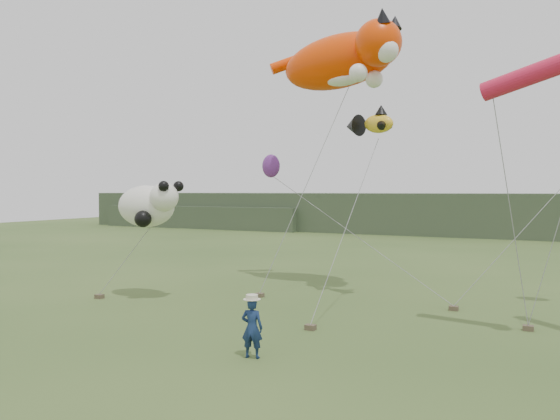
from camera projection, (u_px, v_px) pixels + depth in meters
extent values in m
plane|color=#385123|center=(277.00, 359.00, 13.79)|extent=(120.00, 120.00, 0.00)
cube|color=#2D3D28|center=(482.00, 214.00, 53.94)|extent=(90.00, 12.00, 4.00)
cube|color=#2D3D28|center=(212.00, 216.00, 64.71)|extent=(25.00, 8.00, 2.50)
imported|color=navy|center=(252.00, 328.00, 13.90)|extent=(0.63, 0.48, 1.54)
cube|color=brown|center=(260.00, 295.00, 21.90)|extent=(0.31, 0.25, 0.16)
cube|color=brown|center=(310.00, 327.00, 16.73)|extent=(0.31, 0.25, 0.16)
cube|color=brown|center=(528.00, 328.00, 16.63)|extent=(0.31, 0.25, 0.16)
cube|color=brown|center=(99.00, 296.00, 21.61)|extent=(0.31, 0.25, 0.16)
cube|color=brown|center=(454.00, 308.00, 19.44)|extent=(0.31, 0.25, 0.16)
ellipsoid|color=#EE3800|center=(338.00, 62.00, 23.87)|extent=(5.34, 2.39, 2.93)
sphere|color=#EE3800|center=(378.00, 43.00, 21.97)|extent=(1.89, 1.89, 1.89)
cone|color=black|center=(383.00, 15.00, 21.33)|extent=(0.59, 0.72, 0.71)
cone|color=black|center=(395.00, 22.00, 22.17)|extent=(0.59, 0.68, 0.67)
sphere|color=white|center=(386.00, 50.00, 21.52)|extent=(0.95, 0.95, 0.95)
ellipsoid|color=white|center=(340.00, 79.00, 23.52)|extent=(1.85, 0.93, 0.58)
sphere|color=white|center=(358.00, 73.00, 21.73)|extent=(0.74, 0.74, 0.74)
sphere|color=white|center=(374.00, 79.00, 22.96)|extent=(0.74, 0.74, 0.74)
cylinder|color=#EE3800|center=(290.00, 63.00, 25.83)|extent=(1.96, 1.44, 1.14)
ellipsoid|color=gold|center=(379.00, 124.00, 21.03)|extent=(1.51, 1.07, 0.83)
cone|color=black|center=(353.00, 126.00, 21.80)|extent=(0.95, 1.05, 0.86)
cone|color=black|center=(381.00, 110.00, 20.97)|extent=(0.48, 0.48, 0.38)
cone|color=black|center=(382.00, 124.00, 20.48)|extent=(0.51, 0.54, 0.38)
cone|color=black|center=(389.00, 127.00, 21.34)|extent=(0.51, 0.54, 0.38)
cylinder|color=red|center=(536.00, 73.00, 15.47)|extent=(3.11, 1.19, 1.30)
ellipsoid|color=white|center=(146.00, 206.00, 21.73)|extent=(2.50, 1.67, 1.67)
sphere|color=white|center=(164.00, 197.00, 20.97)|extent=(1.11, 1.11, 1.11)
sphere|color=black|center=(164.00, 186.00, 20.50)|extent=(0.41, 0.41, 0.41)
sphere|color=black|center=(178.00, 186.00, 21.16)|extent=(0.41, 0.41, 0.41)
sphere|color=black|center=(143.00, 219.00, 20.87)|extent=(0.65, 0.65, 0.65)
sphere|color=black|center=(137.00, 215.00, 22.32)|extent=(0.65, 0.65, 0.65)
ellipsoid|color=#66267D|center=(271.00, 166.00, 26.46)|extent=(0.92, 0.61, 1.12)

